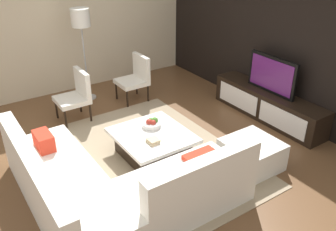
{
  "coord_description": "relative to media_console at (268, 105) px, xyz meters",
  "views": [
    {
      "loc": [
        3.74,
        -2.22,
        3.03
      ],
      "look_at": [
        -0.18,
        0.42,
        0.55
      ],
      "focal_mm": 38.91,
      "sensor_mm": 36.0,
      "label": 1
    }
  ],
  "objects": [
    {
      "name": "ground_plane",
      "position": [
        0.0,
        -2.4,
        -0.25
      ],
      "size": [
        14.0,
        14.0,
        0.0
      ],
      "primitive_type": "plane",
      "color": "brown"
    },
    {
      "name": "ottoman",
      "position": [
        0.89,
        -1.29,
        -0.05
      ],
      "size": [
        0.7,
        0.7,
        0.4
      ],
      "primitive_type": "cube",
      "color": "white",
      "rests_on": "ground"
    },
    {
      "name": "accent_chair_near",
      "position": [
        -1.83,
        -2.74,
        0.24
      ],
      "size": [
        0.54,
        0.52,
        0.87
      ],
      "rotation": [
        0.0,
        0.0,
        -0.03
      ],
      "color": "black",
      "rests_on": "ground"
    },
    {
      "name": "media_console",
      "position": [
        0.0,
        0.0,
        0.0
      ],
      "size": [
        2.19,
        0.47,
        0.5
      ],
      "color": "black",
      "rests_on": "ground"
    },
    {
      "name": "side_wall_left",
      "position": [
        -3.2,
        -2.2,
        1.15
      ],
      "size": [
        0.12,
        5.2,
        2.8
      ],
      "primitive_type": "cube",
      "color": "beige",
      "rests_on": "ground"
    },
    {
      "name": "floor_lamp",
      "position": [
        -2.54,
        -2.26,
        1.22
      ],
      "size": [
        0.34,
        0.34,
        1.73
      ],
      "color": "#A5A5AA",
      "rests_on": "ground"
    },
    {
      "name": "accent_chair_far",
      "position": [
        -1.96,
        -1.51,
        0.24
      ],
      "size": [
        0.53,
        0.53,
        0.87
      ],
      "rotation": [
        0.0,
        0.0,
        -0.1
      ],
      "color": "black",
      "rests_on": "ground"
    },
    {
      "name": "book_stack",
      "position": [
        0.12,
        -2.42,
        0.16
      ],
      "size": [
        0.16,
        0.15,
        0.06
      ],
      "color": "#CCB78C",
      "rests_on": "coffee_table"
    },
    {
      "name": "feature_wall_back",
      "position": [
        0.0,
        0.3,
        1.15
      ],
      "size": [
        6.4,
        0.12,
        2.8
      ],
      "primitive_type": "cube",
      "color": "black",
      "rests_on": "ground"
    },
    {
      "name": "television",
      "position": [
        0.0,
        0.0,
        0.56
      ],
      "size": [
        0.97,
        0.06,
        0.63
      ],
      "color": "black",
      "rests_on": "media_console"
    },
    {
      "name": "area_rug",
      "position": [
        -0.1,
        -2.4,
        -0.24
      ],
      "size": [
        3.28,
        2.44,
        0.01
      ],
      "primitive_type": "cube",
      "color": "tan",
      "rests_on": "ground"
    },
    {
      "name": "sectional_couch",
      "position": [
        0.52,
        -3.27,
        0.03
      ],
      "size": [
        2.43,
        2.36,
        0.83
      ],
      "color": "white",
      "rests_on": "ground"
    },
    {
      "name": "fruit_bowl",
      "position": [
        -0.28,
        -2.19,
        0.18
      ],
      "size": [
        0.28,
        0.28,
        0.14
      ],
      "color": "silver",
      "rests_on": "coffee_table"
    },
    {
      "name": "coffee_table",
      "position": [
        -0.1,
        -2.3,
        -0.05
      ],
      "size": [
        1.07,
        1.0,
        0.38
      ],
      "color": "black",
      "rests_on": "ground"
    }
  ]
}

